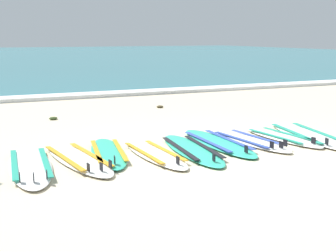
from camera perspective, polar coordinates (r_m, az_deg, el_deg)
ground_plane at (r=7.44m, az=6.87°, el=-3.35°), size 80.00×80.00×0.00m
sea at (r=43.65m, az=-19.44°, el=8.02°), size 80.00×60.00×0.10m
wave_foam_strip at (r=14.43m, az=-8.99°, el=3.78°), size 80.00×0.76×0.11m
surfboard_0 at (r=6.86m, az=-16.46°, el=-4.63°), size 0.79×2.38×0.18m
surfboard_1 at (r=7.08m, az=-10.96°, el=-3.89°), size 0.84×2.34×0.18m
surfboard_2 at (r=7.35m, az=-7.29°, el=-3.23°), size 0.87×2.10×0.18m
surfboard_3 at (r=7.22m, az=-1.65°, el=-3.40°), size 0.56×2.04×0.18m
surfboard_4 at (r=7.51m, az=2.90°, el=-2.86°), size 0.81×2.33×0.18m
surfboard_5 at (r=8.02m, az=6.10°, el=-2.01°), size 0.66×2.34×0.18m
surfboard_6 at (r=8.25m, az=9.87°, el=-1.74°), size 0.69×2.09×0.18m
surfboard_7 at (r=8.63m, az=13.71°, el=-1.33°), size 0.64×1.97×0.18m
surfboard_8 at (r=8.98m, az=16.57°, el=-1.01°), size 1.12×2.65×0.18m
seaweed_clump_near_shoreline at (r=12.03m, az=-0.99°, el=2.38°), size 0.18×0.14×0.06m
seaweed_clump_by_the_boards at (r=10.63m, az=-13.82°, el=0.92°), size 0.19×0.15×0.07m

